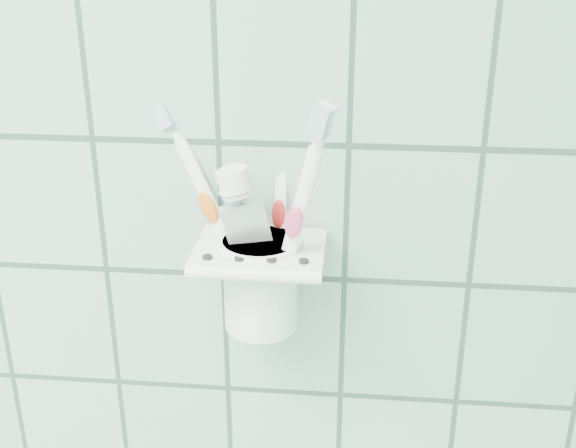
% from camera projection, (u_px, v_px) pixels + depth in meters
% --- Properties ---
extents(holder_bracket, '(0.12, 0.10, 0.04)m').
position_uv_depth(holder_bracket, '(260.00, 253.00, 0.65)').
color(holder_bracket, white).
rests_on(holder_bracket, wall_back).
extents(cup, '(0.08, 0.08, 0.09)m').
position_uv_depth(cup, '(261.00, 280.00, 0.66)').
color(cup, white).
rests_on(cup, holder_bracket).
extents(toothbrush_pink, '(0.09, 0.06, 0.21)m').
position_uv_depth(toothbrush_pink, '(259.00, 205.00, 0.64)').
color(toothbrush_pink, white).
rests_on(toothbrush_pink, cup).
extents(toothbrush_blue, '(0.02, 0.06, 0.18)m').
position_uv_depth(toothbrush_blue, '(275.00, 223.00, 0.65)').
color(toothbrush_blue, white).
rests_on(toothbrush_blue, cup).
extents(toothbrush_orange, '(0.06, 0.06, 0.23)m').
position_uv_depth(toothbrush_orange, '(270.00, 205.00, 0.63)').
color(toothbrush_orange, white).
rests_on(toothbrush_orange, cup).
extents(toothpaste_tube, '(0.06, 0.04, 0.16)m').
position_uv_depth(toothpaste_tube, '(269.00, 230.00, 0.65)').
color(toothpaste_tube, silver).
rests_on(toothpaste_tube, cup).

